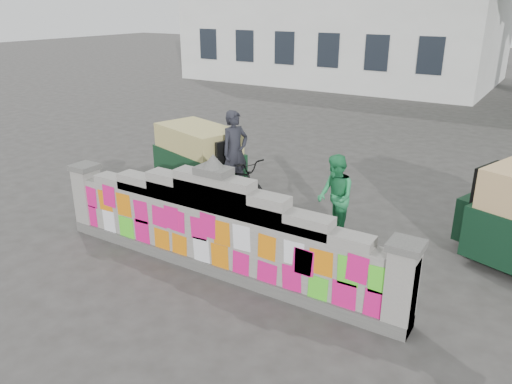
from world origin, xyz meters
TOP-DOWN VIEW (x-y plane):
  - ground at (0.00, 0.00)m, footprint 100.00×100.00m
  - parapet_wall at (-0.00, -0.01)m, footprint 6.48×0.44m
  - building at (-7.00, 21.98)m, footprint 16.00×10.00m
  - cyclist_bike at (-1.46, 2.70)m, footprint 2.14×1.32m
  - cyclist_rider at (-1.46, 2.70)m, footprint 0.62×0.76m
  - pedestrian at (1.08, 2.26)m, footprint 0.96×0.97m
  - rickshaw_left at (-2.77, 3.14)m, footprint 2.67×1.80m

SIDE VIEW (x-z plane):
  - ground at x=0.00m, z-range 0.00..0.00m
  - cyclist_bike at x=-1.46m, z-range 0.00..1.06m
  - rickshaw_left at x=-2.77m, z-range 0.03..1.46m
  - parapet_wall at x=0.00m, z-range -0.26..1.75m
  - pedestrian at x=1.08m, z-range 0.00..1.58m
  - cyclist_rider at x=-1.46m, z-range 0.00..1.80m
  - building at x=-7.00m, z-range -0.44..8.46m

